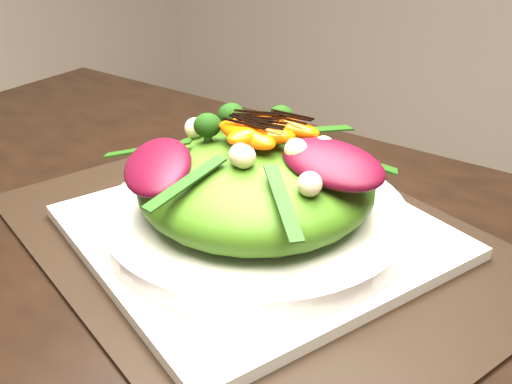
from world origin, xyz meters
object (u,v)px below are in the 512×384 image
Objects in this scene: plate_base at (256,231)px; lettuce_mound at (256,184)px; salad_bowl at (256,217)px; orange_segment at (272,132)px; placemat at (256,238)px.

lettuce_mound reaches higher than plate_base.
orange_segment reaches higher than salad_bowl.
orange_segment is at bearing 82.72° from placemat.
orange_segment reaches higher than placemat.
lettuce_mound is at bearing 0.00° from plate_base.
orange_segment is at bearing 82.72° from lettuce_mound.
orange_segment is (0.00, 0.02, 0.09)m from plate_base.
salad_bowl is at bearing -97.28° from orange_segment.
orange_segment is at bearing 82.72° from plate_base.
placemat is 0.01m from plate_base.
placemat is 0.10m from orange_segment.
salad_bowl is (0.00, 0.00, 0.02)m from placemat.
plate_base is at bearing 0.00° from salad_bowl.
lettuce_mound is (0.00, 0.00, 0.06)m from placemat.
plate_base is at bearing 45.00° from placemat.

